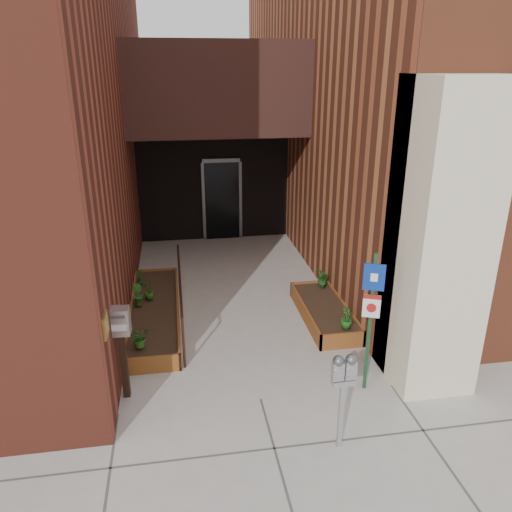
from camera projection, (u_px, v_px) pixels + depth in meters
name	position (u px, v px, depth m)	size (l,w,h in m)	color
ground	(261.00, 399.00, 7.18)	(80.00, 80.00, 0.00)	#9E9991
architecture	(203.00, 43.00, 11.71)	(20.00, 14.60, 10.00)	maroon
planter_left	(155.00, 313.00, 9.38)	(0.90, 3.60, 0.30)	brown
planter_right	(324.00, 313.00, 9.40)	(0.80, 2.20, 0.30)	brown
handrail	(180.00, 283.00, 9.19)	(0.04, 3.34, 0.90)	black
parking_meter	(344.00, 377.00, 5.93)	(0.30, 0.14, 1.33)	#9E9EA0
sign_post	(371.00, 309.00, 6.95)	(0.28, 0.12, 2.15)	#163E22
payment_dropbox	(121.00, 334.00, 6.89)	(0.30, 0.23, 1.42)	black
shrub_left_a	(140.00, 337.00, 7.90)	(0.30, 0.30, 0.34)	#29611B
shrub_left_b	(137.00, 295.00, 9.27)	(0.22, 0.22, 0.40)	#285B1A
shrub_left_c	(149.00, 291.00, 9.53)	(0.19, 0.19, 0.33)	#2A5C1A
shrub_left_d	(140.00, 277.00, 10.09)	(0.18, 0.18, 0.34)	#175017
shrub_right_a	(347.00, 318.00, 8.46)	(0.21, 0.21, 0.37)	#1D5518
shrub_right_b	(323.00, 279.00, 10.00)	(0.19, 0.19, 0.35)	#1C621F
shrub_right_c	(322.00, 277.00, 10.14)	(0.29, 0.29, 0.32)	#1E5718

